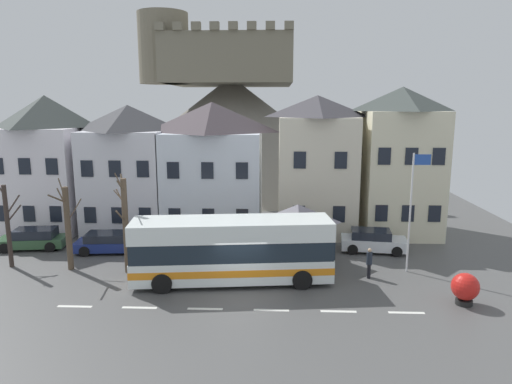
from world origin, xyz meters
The scene contains 20 objects.
ground_plane centered at (0.00, 0.00, -0.03)m, with size 40.00×60.00×0.07m.
townhouse_00 centered at (-15.07, 12.37, 4.87)m, with size 5.56×6.81×9.74m.
townhouse_01 centered at (-8.98, 12.19, 4.52)m, with size 5.62×6.45×9.05m.
townhouse_02 centered at (-2.83, 11.62, 4.63)m, with size 6.81×5.30×9.25m.
townhouse_03 centered at (4.52, 11.82, 4.85)m, with size 5.27×5.70×9.71m.
townhouse_04 centered at (10.33, 11.87, 5.14)m, with size 5.15×5.80×10.28m.
hilltop_castle centered at (-3.67, 33.45, 6.77)m, with size 32.63×32.63×18.63m.
transit_bus centered at (-0.56, 1.90, 1.68)m, with size 10.42×3.71×3.33m.
bus_shelter centered at (2.96, 5.15, 2.90)m, with size 3.60×3.60×3.45m.
parked_car_00 centered at (7.77, 7.29, 0.68)m, with size 4.16×2.25×1.39m.
parked_car_01 centered at (-8.59, 6.51, 0.61)m, with size 4.57×2.24×1.23m.
parked_car_02 centered at (-13.80, 6.93, 0.64)m, with size 4.32×2.27×1.31m.
pedestrian_00 centered at (3.80, 3.96, 0.84)m, with size 0.28×0.31×1.53m.
pedestrian_01 centered at (6.64, 2.79, 0.82)m, with size 0.30×0.39×1.63m.
public_bench centered at (4.57, 7.21, 0.47)m, with size 1.62×0.48×0.87m.
flagpole centered at (9.00, 3.78, 3.84)m, with size 0.95×0.10×6.57m.
harbour_buoy centered at (10.38, -0.40, 0.82)m, with size 1.25×1.25×1.50m.
bare_tree_00 centered at (-13.34, 3.65, 2.47)m, with size 1.09×1.26×4.89m.
bare_tree_01 centered at (-9.78, 3.34, 2.45)m, with size 1.36×2.01×5.10m.
bare_tree_02 centered at (-6.46, 3.05, 2.76)m, with size 0.93×2.19×5.44m.
Camera 1 is at (1.63, -20.59, 9.10)m, focal length 32.16 mm.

